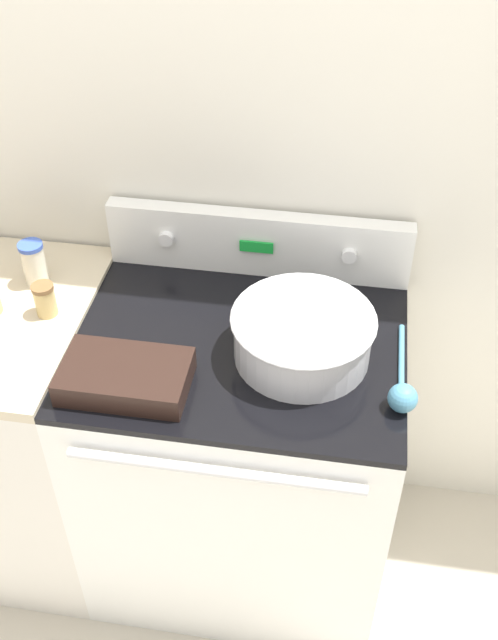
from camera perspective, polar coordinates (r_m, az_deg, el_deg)
kitchen_wall at (r=1.94m, az=1.04°, el=13.18°), size 8.00×0.05×2.50m
stove_range at (r=2.18m, az=-0.60°, el=-10.43°), size 0.82×0.67×0.90m
control_panel at (r=2.02m, az=0.70°, el=5.89°), size 0.82×0.07×0.18m
side_counter at (r=2.33m, az=-16.39°, el=-7.99°), size 0.46×0.64×0.91m
mixing_bowl at (r=1.77m, az=4.11°, el=-1.05°), size 0.34×0.34×0.12m
casserole_dish at (r=1.74m, az=-9.42°, el=-4.17°), size 0.29×0.18×0.06m
ladle at (r=1.72m, az=11.62°, el=-5.45°), size 0.07×0.31×0.07m
spice_jar_brown_cap at (r=1.95m, az=-15.29°, el=1.52°), size 0.06×0.06×0.09m
spice_jar_blue_cap at (r=2.05m, az=-16.06°, el=4.18°), size 0.06×0.06×0.12m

